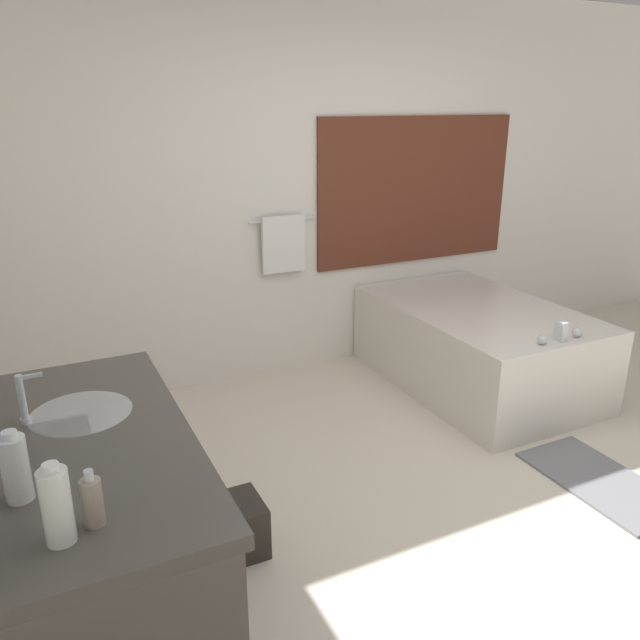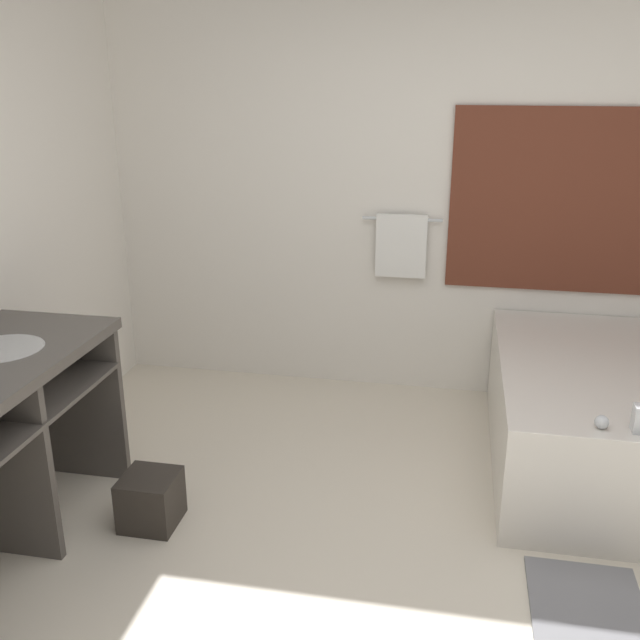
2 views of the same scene
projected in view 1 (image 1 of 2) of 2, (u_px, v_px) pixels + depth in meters
The scene contains 10 objects.
ground_plane at pixel (516, 522), 3.03m from camera, with size 16.00×16.00×0.00m, color beige.
wall_back_with_blinds at pixel (320, 188), 4.49m from camera, with size 7.40×0.13×2.70m.
vanity_counter at pixel (97, 498), 2.14m from camera, with size 0.65×1.37×0.89m.
sink_faucet at pixel (23, 400), 2.11m from camera, with size 0.09×0.04×0.18m.
bathtub at pixel (476, 342), 4.42m from camera, with size 1.06×1.66×0.71m.
water_bottle_1 at pixel (57, 506), 1.53m from camera, with size 0.07×0.07×0.22m.
water_bottle_2 at pixel (15, 468), 1.70m from camera, with size 0.07×0.07×0.21m.
soap_dispenser at pixel (92, 501), 1.61m from camera, with size 0.05×0.05×0.16m.
waste_bin at pixel (235, 527), 2.80m from camera, with size 0.25×0.25×0.25m.
bath_mat at pixel (600, 481), 3.35m from camera, with size 0.45×0.81×0.02m.
Camera 1 is at (-1.97, -1.86, 1.93)m, focal length 35.00 mm.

